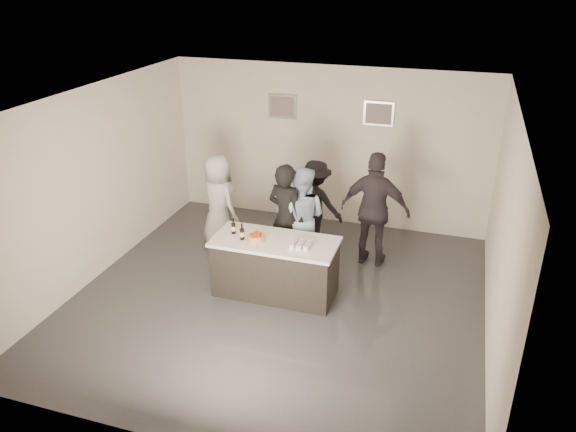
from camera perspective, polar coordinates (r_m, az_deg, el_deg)
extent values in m
plane|color=#3D3D42|center=(8.60, -1.02, -8.31)|extent=(6.00, 6.00, 0.00)
plane|color=white|center=(7.42, -1.20, 11.56)|extent=(6.00, 6.00, 0.00)
cube|color=white|center=(10.60, 4.14, 7.07)|extent=(6.00, 0.04, 3.00)
cube|color=white|center=(5.50, -11.37, -11.12)|extent=(6.00, 0.04, 3.00)
cube|color=white|center=(9.24, -19.04, 3.09)|extent=(0.04, 6.00, 3.00)
cube|color=white|center=(7.57, 20.97, -1.93)|extent=(0.04, 6.00, 3.00)
cube|color=#B2B2B7|center=(10.62, -0.59, 11.08)|extent=(0.54, 0.04, 0.44)
cube|color=#B2B2B7|center=(10.22, 9.20, 10.24)|extent=(0.54, 0.04, 0.44)
cube|color=white|center=(8.51, -1.29, -5.19)|extent=(1.86, 0.86, 0.90)
cylinder|color=orange|center=(8.28, -3.22, -2.28)|extent=(0.25, 0.25, 0.08)
cylinder|color=black|center=(8.48, -5.57, -0.98)|extent=(0.07, 0.07, 0.26)
cylinder|color=black|center=(8.29, -4.69, -1.57)|extent=(0.07, 0.07, 0.26)
cube|color=yellow|center=(8.10, 1.31, -2.87)|extent=(0.30, 0.30, 0.08)
cube|color=pink|center=(8.16, -3.57, -2.99)|extent=(0.24, 0.08, 0.01)
imported|color=black|center=(8.97, -0.21, -0.22)|extent=(0.77, 0.64, 1.83)
imported|color=silver|center=(9.08, 1.32, -0.20)|extent=(0.87, 0.69, 1.74)
imported|color=silver|center=(9.85, -7.07, 1.44)|extent=(0.98, 0.87, 1.68)
imported|color=#352E37|center=(9.23, 8.83, 0.62)|extent=(1.17, 0.56, 1.95)
imported|color=black|center=(9.87, 2.77, 1.31)|extent=(1.09, 0.75, 1.56)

